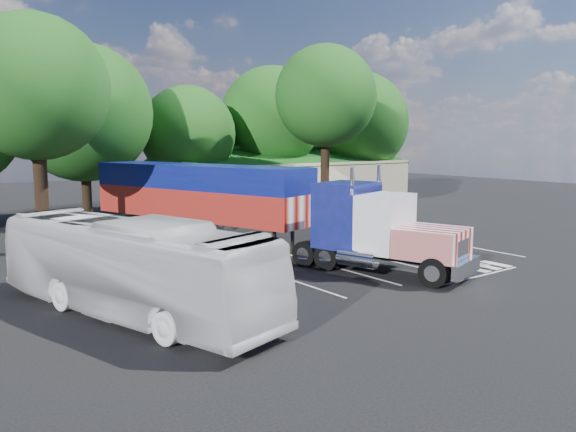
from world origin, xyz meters
TOP-DOWN VIEW (x-y plane):
  - ground at (0.00, 0.00)m, footprint 120.00×120.00m
  - event_hall at (13.74, 17.81)m, footprint 24.20×14.12m
  - tree_row_c at (-5.00, 16.20)m, footprint 10.00×10.00m
  - tree_row_d at (4.00, 17.50)m, footprint 8.00×8.00m
  - tree_row_e at (13.00, 18.00)m, footprint 9.60×9.60m
  - tree_row_f at (23.00, 16.80)m, footprint 10.40×10.40m
  - tree_near_left at (-10.50, 6.00)m, footprint 7.60×7.60m
  - tree_near_right at (11.50, 8.50)m, footprint 8.00×8.00m
  - semi_truck at (-1.51, 0.64)m, footprint 9.72×23.27m
  - woman at (1.60, -5.41)m, footprint 0.54×0.64m
  - bicycle at (1.80, 7.45)m, footprint 1.35×1.68m
  - tour_bus at (-10.64, -6.93)m, footprint 6.17×12.77m
  - silver_sedan at (7.48, 10.50)m, footprint 4.90×2.02m

SIDE VIEW (x-z plane):
  - ground at x=0.00m, z-range 0.00..0.00m
  - bicycle at x=1.80m, z-range 0.00..0.86m
  - woman at x=1.60m, z-range 0.00..1.49m
  - silver_sedan at x=7.48m, z-range 0.00..1.58m
  - tour_bus at x=-10.64m, z-range 0.00..3.47m
  - event_hall at x=13.74m, z-range -0.56..4.99m
  - semi_truck at x=-1.51m, z-range 0.32..5.24m
  - tree_row_d at x=4.00m, z-range 1.28..11.88m
  - tree_row_f at x=23.00m, z-range 1.29..14.29m
  - tree_row_c at x=-5.00m, z-range 1.51..14.56m
  - tree_row_e at x=13.00m, z-range 1.64..14.54m
  - tree_near_left at x=-10.50m, z-range 2.49..15.14m
  - tree_near_right at x=11.50m, z-range 2.71..16.21m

